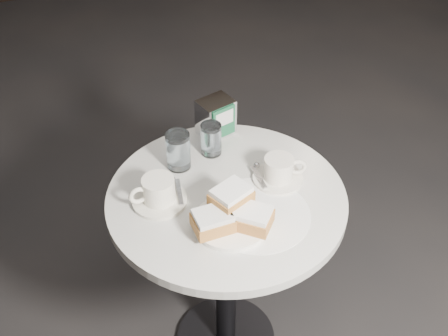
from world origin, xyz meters
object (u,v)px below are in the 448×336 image
Objects in this scene: cafe_table at (226,241)px; napkin_dispenser at (216,117)px; water_glass_right at (211,139)px; water_glass_left at (178,151)px; coffee_cup_right at (279,171)px; beignet_plate at (232,215)px; coffee_cup_left at (158,192)px.

napkin_dispenser is at bearing 75.17° from cafe_table.
water_glass_left is at bearing -166.89° from water_glass_right.
water_glass_left is at bearing -159.89° from napkin_dispenser.
water_glass_left is 1.13× the size of water_glass_right.
beignet_plate is at bearing -131.15° from coffee_cup_right.
cafe_table is 0.27m from beignet_plate.
coffee_cup_left reaches higher than cafe_table.
napkin_dispenser is (0.17, 0.12, 0.00)m from water_glass_left.
water_glass_right is (0.12, 0.03, -0.01)m from water_glass_left.
water_glass_left is at bearing 100.76° from beignet_plate.
napkin_dispenser is (0.11, 0.41, 0.03)m from beignet_plate.
coffee_cup_left is 0.27m from water_glass_right.
napkin_dispenser reaches higher than water_glass_left.
coffee_cup_right is (0.17, 0.01, 0.23)m from cafe_table.
napkin_dispenser is (-0.09, 0.29, 0.03)m from coffee_cup_right.
water_glass_right is (0.03, 0.20, 0.25)m from cafe_table.
water_glass_left reaches higher than coffee_cup_left.
beignet_plate reaches higher than coffee_cup_left.
water_glass_right is at bearing 13.11° from water_glass_left.
coffee_cup_right is at bearing -53.95° from water_glass_right.
beignet_plate is 1.51× the size of coffee_cup_left.
water_glass_left reaches higher than coffee_cup_right.
napkin_dispenser reaches higher than coffee_cup_left.
beignet_plate is 0.24m from coffee_cup_right.
cafe_table is at bearing -16.39° from coffee_cup_left.
cafe_table is 0.32m from water_glass_right.
coffee_cup_left is at bearing -127.64° from water_glass_left.
beignet_plate is at bearing -79.24° from water_glass_left.
beignet_plate is (-0.03, -0.12, 0.24)m from cafe_table.
cafe_table is at bearing -97.67° from water_glass_right.
beignet_plate is 2.48× the size of water_glass_right.
coffee_cup_right is 1.78× the size of water_glass_right.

